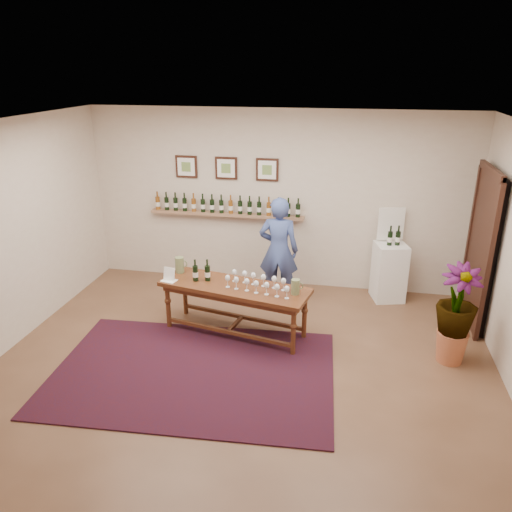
% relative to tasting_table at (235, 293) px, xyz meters
% --- Properties ---
extents(ground, '(6.00, 6.00, 0.00)m').
position_rel_tasting_table_xyz_m(ground, '(0.27, -0.72, -0.59)').
color(ground, brown).
rests_on(ground, ground).
extents(room_shell, '(6.00, 6.00, 6.00)m').
position_rel_tasting_table_xyz_m(room_shell, '(2.38, 1.14, 0.53)').
color(room_shell, beige).
rests_on(room_shell, ground).
extents(rug, '(3.38, 2.36, 0.02)m').
position_rel_tasting_table_xyz_m(rug, '(-0.27, -1.01, -0.59)').
color(rug, '#460F0C').
rests_on(rug, ground).
extents(tasting_table, '(2.06, 1.02, 0.70)m').
position_rel_tasting_table_xyz_m(tasting_table, '(0.00, 0.00, 0.00)').
color(tasting_table, '#482312').
rests_on(tasting_table, ground).
extents(table_glasses, '(1.31, 0.58, 0.18)m').
position_rel_tasting_table_xyz_m(table_glasses, '(0.35, -0.07, 0.19)').
color(table_glasses, white).
rests_on(table_glasses, tasting_table).
extents(table_bottles, '(0.35, 0.28, 0.33)m').
position_rel_tasting_table_xyz_m(table_bottles, '(-0.46, 0.07, 0.27)').
color(table_bottles, black).
rests_on(table_bottles, tasting_table).
extents(pitcher_left, '(0.18, 0.18, 0.22)m').
position_rel_tasting_table_xyz_m(pitcher_left, '(-0.84, 0.28, 0.22)').
color(pitcher_left, olive).
rests_on(pitcher_left, tasting_table).
extents(pitcher_right, '(0.16, 0.16, 0.20)m').
position_rel_tasting_table_xyz_m(pitcher_right, '(0.81, -0.11, 0.20)').
color(pitcher_right, olive).
rests_on(pitcher_right, tasting_table).
extents(menu_card, '(0.22, 0.18, 0.18)m').
position_rel_tasting_table_xyz_m(menu_card, '(-0.89, -0.01, 0.19)').
color(menu_card, white).
rests_on(menu_card, tasting_table).
extents(display_pedestal, '(0.54, 0.54, 0.89)m').
position_rel_tasting_table_xyz_m(display_pedestal, '(2.06, 1.48, -0.15)').
color(display_pedestal, white).
rests_on(display_pedestal, ground).
extents(pedestal_bottles, '(0.34, 0.17, 0.33)m').
position_rel_tasting_table_xyz_m(pedestal_bottles, '(2.08, 1.46, 0.45)').
color(pedestal_bottles, black).
rests_on(pedestal_bottles, display_pedestal).
extents(info_sign, '(0.39, 0.12, 0.55)m').
position_rel_tasting_table_xyz_m(info_sign, '(2.03, 1.63, 0.57)').
color(info_sign, white).
rests_on(info_sign, display_pedestal).
extents(potted_plant, '(0.63, 0.63, 1.08)m').
position_rel_tasting_table_xyz_m(potted_plant, '(2.73, -0.17, 0.04)').
color(potted_plant, '#B4603C').
rests_on(potted_plant, ground).
extents(person, '(0.59, 0.39, 1.62)m').
position_rel_tasting_table_xyz_m(person, '(0.41, 1.11, 0.22)').
color(person, '#3E5293').
rests_on(person, ground).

